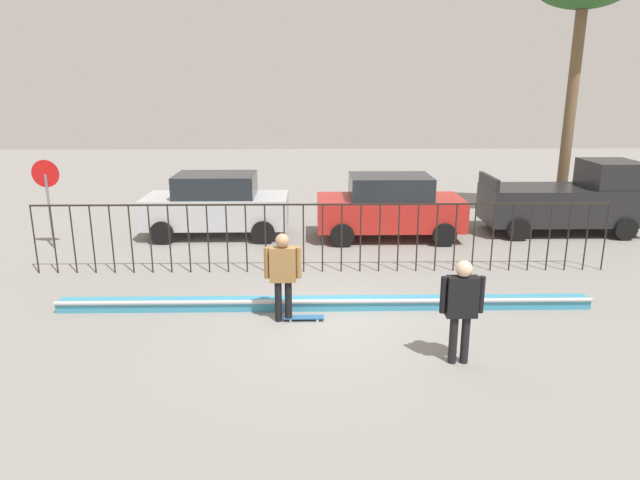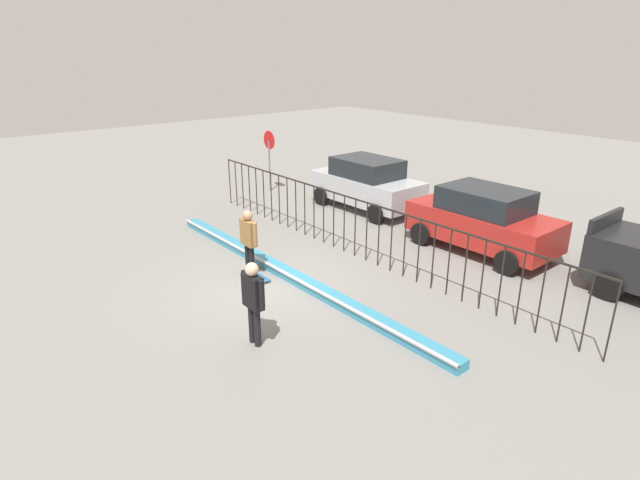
# 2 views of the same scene
# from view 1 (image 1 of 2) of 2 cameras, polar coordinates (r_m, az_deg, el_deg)

# --- Properties ---
(ground_plane) EXTENTS (60.00, 60.00, 0.00)m
(ground_plane) POSITION_cam_1_polar(r_m,az_deg,el_deg) (11.37, 0.60, -8.04)
(ground_plane) COLOR gray
(bowl_coping_ledge) EXTENTS (11.00, 0.41, 0.27)m
(bowl_coping_ledge) POSITION_cam_1_polar(r_m,az_deg,el_deg) (11.88, 0.52, -6.34)
(bowl_coping_ledge) COLOR teal
(bowl_coping_ledge) RESTS_ON ground
(perimeter_fence) EXTENTS (14.04, 0.04, 1.72)m
(perimeter_fence) POSITION_cam_1_polar(r_m,az_deg,el_deg) (13.87, 0.25, 1.01)
(perimeter_fence) COLOR black
(perimeter_fence) RESTS_ON ground
(skateboarder) EXTENTS (0.72, 0.27, 1.78)m
(skateboarder) POSITION_cam_1_polar(r_m,az_deg,el_deg) (10.98, -3.75, -2.96)
(skateboarder) COLOR black
(skateboarder) RESTS_ON ground
(skateboard) EXTENTS (0.80, 0.20, 0.07)m
(skateboard) POSITION_cam_1_polar(r_m,az_deg,el_deg) (11.35, -1.64, -7.75)
(skateboard) COLOR #26598C
(skateboard) RESTS_ON ground
(camera_operator) EXTENTS (0.73, 0.27, 1.79)m
(camera_operator) POSITION_cam_1_polar(r_m,az_deg,el_deg) (9.62, 14.01, -6.10)
(camera_operator) COLOR black
(camera_operator) RESTS_ON ground
(parked_car_silver) EXTENTS (4.30, 2.12, 1.90)m
(parked_car_silver) POSITION_cam_1_polar(r_m,az_deg,el_deg) (17.56, -10.32, 3.53)
(parked_car_silver) COLOR #B7BABF
(parked_car_silver) RESTS_ON ground
(parked_car_red) EXTENTS (4.30, 2.12, 1.90)m
(parked_car_red) POSITION_cam_1_polar(r_m,az_deg,el_deg) (17.13, 6.98, 3.37)
(parked_car_red) COLOR #B2231E
(parked_car_red) RESTS_ON ground
(pickup_truck) EXTENTS (4.70, 2.12, 2.24)m
(pickup_truck) POSITION_cam_1_polar(r_m,az_deg,el_deg) (19.25, 23.62, 3.72)
(pickup_truck) COLOR black
(pickup_truck) RESTS_ON ground
(stop_sign) EXTENTS (0.76, 0.07, 2.50)m
(stop_sign) POSITION_cam_1_polar(r_m,az_deg,el_deg) (17.54, -25.64, 4.38)
(stop_sign) COLOR slate
(stop_sign) RESTS_ON ground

